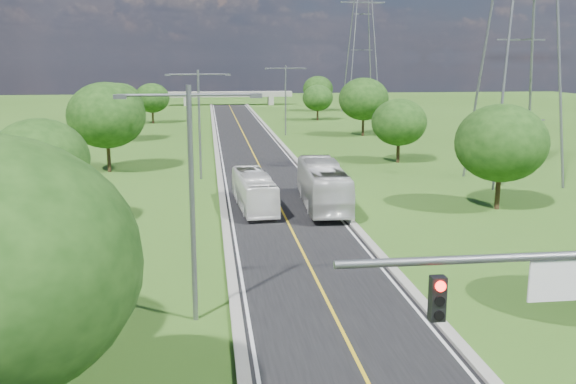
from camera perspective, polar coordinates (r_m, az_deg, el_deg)
The scene contains 22 objects.
ground at distance 75.23m, azimuth -3.09°, elevation 3.38°, with size 260.00×260.00×0.00m, color #315718.
road at distance 81.15m, azimuth -3.40°, elevation 4.01°, with size 8.00×150.00×0.06m, color black.
curb_left at distance 80.97m, azimuth -6.41°, elevation 4.00°, with size 0.50×150.00×0.22m, color gray.
curb_right at distance 81.53m, azimuth -0.41°, elevation 4.13°, with size 0.50×150.00×0.22m, color gray.
speed_limit_sign at distance 54.09m, azimuth 4.11°, elevation 1.74°, with size 0.55×0.09×2.40m.
overpass at distance 154.56m, azimuth -5.28°, elevation 8.59°, with size 30.00×3.00×3.20m.
streetlight_near_left at distance 26.73m, azimuth -8.57°, elevation 0.68°, with size 5.90×0.25×10.00m.
streetlight_mid_left at distance 59.45m, azimuth -7.91°, elevation 6.80°, with size 5.90×0.25×10.00m.
streetlight_far_right at distance 93.05m, azimuth -0.22°, elevation 8.70°, with size 5.90×0.25×10.00m.
power_tower_near at distance 60.78m, azimuth 20.11°, elevation 13.93°, with size 9.00×6.40×28.00m.
power_tower_far at distance 132.99m, azimuth 6.58°, elevation 13.04°, with size 9.00×6.40×28.00m.
tree_lb at distance 44.03m, azimuth -21.21°, elevation 2.66°, with size 6.30×6.30×7.33m.
tree_lc at distance 65.18m, azimuth -15.84°, elevation 6.57°, with size 7.56×7.56×8.79m.
tree_ld at distance 89.21m, azimuth -14.85°, elevation 7.53°, with size 6.72×6.72×7.82m.
tree_le at distance 112.80m, azimuth -11.99°, elevation 8.17°, with size 5.88×5.88×6.84m.
tree_rb at distance 49.46m, azimuth 18.42°, elevation 4.15°, with size 6.72×6.72×7.82m.
tree_rc at distance 69.59m, azimuth 9.85°, elevation 6.13°, with size 5.88×5.88×6.84m.
tree_rd at distance 93.12m, azimuth 6.74°, elevation 8.20°, with size 7.14×7.14×8.30m.
tree_re at distance 116.14m, azimuth 2.66°, elevation 8.36°, with size 5.46×5.46×6.35m.
tree_rf at distance 136.38m, azimuth 2.68°, elevation 9.14°, with size 6.30×6.30×7.33m.
bus_outbound at distance 48.05m, azimuth 3.13°, elevation 0.62°, with size 2.79×11.93×3.32m, color silver.
bus_inbound at distance 47.62m, azimuth -3.04°, elevation 0.13°, with size 2.26×9.66×2.69m, color white.
Camera 1 is at (-5.30, -14.22, 11.06)m, focal length 40.00 mm.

